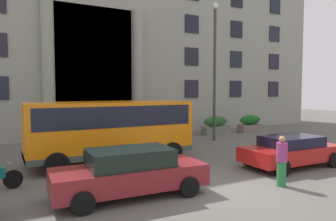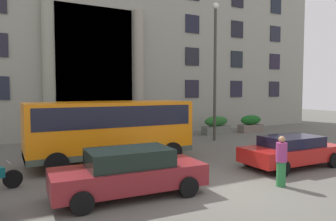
{
  "view_description": "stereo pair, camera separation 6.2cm",
  "coord_description": "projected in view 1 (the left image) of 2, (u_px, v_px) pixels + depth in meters",
  "views": [
    {
      "loc": [
        -6.52,
        -7.68,
        3.18
      ],
      "look_at": [
        0.34,
        5.07,
        2.26
      ],
      "focal_mm": 33.26,
      "sensor_mm": 36.0,
      "label": 1
    },
    {
      "loc": [
        -6.46,
        -7.71,
        3.18
      ],
      "look_at": [
        0.34,
        5.07,
        2.26
      ],
      "focal_mm": 33.26,
      "sensor_mm": 36.0,
      "label": 2
    }
  ],
  "objects": [
    {
      "name": "white_taxi_kerbside",
      "position": [
        291.0,
        151.0,
        13.01
      ],
      "size": [
        4.35,
        2.09,
        1.3
      ],
      "rotation": [
        0.0,
        0.0,
        -0.02
      ],
      "color": "#B21B18",
      "rests_on": "ground_plane"
    },
    {
      "name": "lamppost_plaza_centre",
      "position": [
        215.0,
        62.0,
        19.62
      ],
      "size": [
        0.4,
        0.4,
        8.67
      ],
      "color": "#383A30",
      "rests_on": "ground_plane"
    },
    {
      "name": "orange_minibus",
      "position": [
        110.0,
        126.0,
        13.67
      ],
      "size": [
        7.02,
        2.73,
        2.7
      ],
      "rotation": [
        0.0,
        0.0,
        0.0
      ],
      "color": "orange",
      "rests_on": "ground_plane"
    },
    {
      "name": "hedge_planter_far_west",
      "position": [
        250.0,
        124.0,
        24.01
      ],
      "size": [
        2.03,
        0.76,
        1.31
      ],
      "color": "#71645B",
      "rests_on": "ground_plane"
    },
    {
      "name": "ground_plane",
      "position": [
        233.0,
        191.0,
        10.04
      ],
      "size": [
        80.0,
        64.0,
        0.12
      ],
      "primitive_type": "cube",
      "color": "#5B5A52"
    },
    {
      "name": "parked_sedan_second",
      "position": [
        130.0,
        172.0,
        9.36
      ],
      "size": [
        4.65,
        2.08,
        1.44
      ],
      "rotation": [
        0.0,
        0.0,
        -0.04
      ],
      "color": "maroon",
      "rests_on": "ground_plane"
    },
    {
      "name": "hedge_planter_far_east",
      "position": [
        216.0,
        126.0,
        22.67
      ],
      "size": [
        2.08,
        0.72,
        1.34
      ],
      "color": "slate",
      "rests_on": "ground_plane"
    },
    {
      "name": "bus_stop_sign",
      "position": [
        178.0,
        121.0,
        17.42
      ],
      "size": [
        0.44,
        0.08,
        2.4
      ],
      "color": "olive",
      "rests_on": "ground_plane"
    },
    {
      "name": "motorcycle_far_end",
      "position": [
        147.0,
        160.0,
        12.31
      ],
      "size": [
        2.08,
        0.55,
        0.89
      ],
      "rotation": [
        0.0,
        0.0,
        0.07
      ],
      "color": "black",
      "rests_on": "ground_plane"
    },
    {
      "name": "office_building_facade",
      "position": [
        91.0,
        36.0,
        24.91
      ],
      "size": [
        39.03,
        9.64,
        15.18
      ],
      "color": "gray",
      "rests_on": "ground_plane"
    },
    {
      "name": "pedestrian_man_red_shirt",
      "position": [
        282.0,
        161.0,
        10.33
      ],
      "size": [
        0.36,
        0.36,
        1.69
      ],
      "rotation": [
        0.0,
        0.0,
        0.57
      ],
      "color": "#28723B",
      "rests_on": "ground_plane"
    },
    {
      "name": "hedge_planter_entrance_left",
      "position": [
        177.0,
        125.0,
        21.48
      ],
      "size": [
        1.83,
        0.91,
        1.65
      ],
      "color": "slate",
      "rests_on": "ground_plane"
    }
  ]
}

